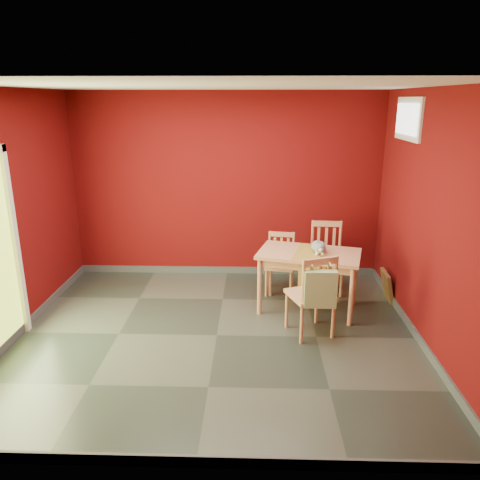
{
  "coord_description": "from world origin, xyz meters",
  "views": [
    {
      "loc": [
        0.41,
        -4.76,
        2.58
      ],
      "look_at": [
        0.25,
        0.45,
        1.0
      ],
      "focal_mm": 35.0,
      "sensor_mm": 36.0,
      "label": 1
    }
  ],
  "objects_px": {
    "chair_far_left": "(280,263)",
    "picture_frame": "(387,286)",
    "chair_near": "(312,294)",
    "chair_far_right": "(326,256)",
    "tote_bag": "(320,289)",
    "dining_table": "(309,260)",
    "cat": "(319,245)"
  },
  "relations": [
    {
      "from": "chair_far_left",
      "to": "picture_frame",
      "type": "height_order",
      "value": "chair_far_left"
    },
    {
      "from": "chair_far_left",
      "to": "chair_near",
      "type": "bearing_deg",
      "value": -76.77
    },
    {
      "from": "chair_far_right",
      "to": "tote_bag",
      "type": "xyz_separation_m",
      "value": [
        -0.29,
        -1.54,
        0.16
      ]
    },
    {
      "from": "dining_table",
      "to": "chair_near",
      "type": "bearing_deg",
      "value": -92.38
    },
    {
      "from": "dining_table",
      "to": "picture_frame",
      "type": "xyz_separation_m",
      "value": [
        1.09,
        0.34,
        -0.48
      ]
    },
    {
      "from": "chair_far_left",
      "to": "cat",
      "type": "xyz_separation_m",
      "value": [
        0.43,
        -0.56,
        0.44
      ]
    },
    {
      "from": "chair_near",
      "to": "tote_bag",
      "type": "xyz_separation_m",
      "value": [
        0.05,
        -0.22,
        0.15
      ]
    },
    {
      "from": "dining_table",
      "to": "cat",
      "type": "bearing_deg",
      "value": 8.12
    },
    {
      "from": "chair_far_right",
      "to": "chair_far_left",
      "type": "bearing_deg",
      "value": -172.73
    },
    {
      "from": "chair_far_right",
      "to": "tote_bag",
      "type": "bearing_deg",
      "value": -100.8
    },
    {
      "from": "cat",
      "to": "picture_frame",
      "type": "bearing_deg",
      "value": 54.48
    },
    {
      "from": "tote_bag",
      "to": "picture_frame",
      "type": "bearing_deg",
      "value": 49.05
    },
    {
      "from": "picture_frame",
      "to": "dining_table",
      "type": "bearing_deg",
      "value": -162.51
    },
    {
      "from": "picture_frame",
      "to": "chair_near",
      "type": "bearing_deg",
      "value": -137.92
    },
    {
      "from": "dining_table",
      "to": "cat",
      "type": "relative_size",
      "value": 3.64
    },
    {
      "from": "chair_near",
      "to": "chair_far_right",
      "type": "bearing_deg",
      "value": 75.3
    },
    {
      "from": "tote_bag",
      "to": "picture_frame",
      "type": "relative_size",
      "value": 1.21
    },
    {
      "from": "dining_table",
      "to": "chair_far_right",
      "type": "relative_size",
      "value": 1.42
    },
    {
      "from": "dining_table",
      "to": "chair_far_left",
      "type": "xyz_separation_m",
      "value": [
        -0.32,
        0.57,
        -0.25
      ]
    },
    {
      "from": "chair_near",
      "to": "picture_frame",
      "type": "relative_size",
      "value": 2.48
    },
    {
      "from": "chair_far_right",
      "to": "chair_near",
      "type": "distance_m",
      "value": 1.37
    },
    {
      "from": "chair_far_left",
      "to": "tote_bag",
      "type": "height_order",
      "value": "tote_bag"
    },
    {
      "from": "chair_far_left",
      "to": "picture_frame",
      "type": "bearing_deg",
      "value": -9.2
    },
    {
      "from": "cat",
      "to": "picture_frame",
      "type": "xyz_separation_m",
      "value": [
        0.98,
        0.33,
        -0.67
      ]
    },
    {
      "from": "dining_table",
      "to": "tote_bag",
      "type": "distance_m",
      "value": 0.89
    },
    {
      "from": "chair_far_left",
      "to": "chair_far_right",
      "type": "bearing_deg",
      "value": 7.27
    },
    {
      "from": "dining_table",
      "to": "chair_near",
      "type": "xyz_separation_m",
      "value": [
        -0.03,
        -0.67,
        -0.17
      ]
    },
    {
      "from": "dining_table",
      "to": "cat",
      "type": "height_order",
      "value": "cat"
    },
    {
      "from": "tote_bag",
      "to": "picture_frame",
      "type": "distance_m",
      "value": 1.69
    },
    {
      "from": "dining_table",
      "to": "picture_frame",
      "type": "bearing_deg",
      "value": 17.49
    },
    {
      "from": "dining_table",
      "to": "cat",
      "type": "xyz_separation_m",
      "value": [
        0.11,
        0.02,
        0.19
      ]
    },
    {
      "from": "dining_table",
      "to": "tote_bag",
      "type": "height_order",
      "value": "tote_bag"
    }
  ]
}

